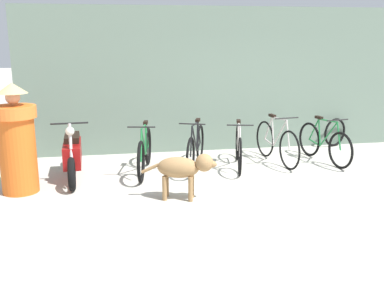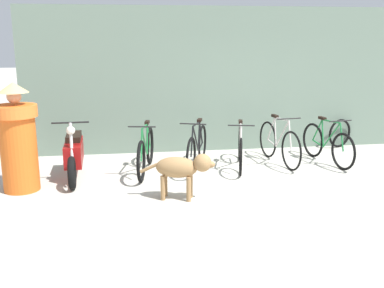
% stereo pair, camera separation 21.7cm
% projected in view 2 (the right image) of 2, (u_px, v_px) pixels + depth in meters
% --- Properties ---
extents(ground_plane, '(60.00, 60.00, 0.00)m').
position_uv_depth(ground_plane, '(269.00, 199.00, 6.67)').
color(ground_plane, '#B7B2A5').
extents(shop_wall_back, '(8.22, 0.20, 2.94)m').
position_uv_depth(shop_wall_back, '(225.00, 80.00, 9.29)').
color(shop_wall_back, slate).
rests_on(shop_wall_back, ground).
extents(bicycle_0, '(0.49, 1.78, 0.91)m').
position_uv_depth(bicycle_0, '(146.00, 152.00, 7.89)').
color(bicycle_0, black).
rests_on(bicycle_0, ground).
extents(bicycle_1, '(0.67, 1.67, 0.90)m').
position_uv_depth(bicycle_1, '(197.00, 148.00, 8.13)').
color(bicycle_1, black).
rests_on(bicycle_1, ground).
extents(bicycle_2, '(0.52, 1.64, 0.87)m').
position_uv_depth(bicycle_2, '(240.00, 148.00, 8.18)').
color(bicycle_2, black).
rests_on(bicycle_2, ground).
extents(bicycle_3, '(0.46, 1.67, 0.93)m').
position_uv_depth(bicycle_3, '(279.00, 143.00, 8.44)').
color(bicycle_3, black).
rests_on(bicycle_3, ground).
extents(bicycle_4, '(0.46, 1.62, 0.88)m').
position_uv_depth(bicycle_4, '(327.00, 144.00, 8.47)').
color(bicycle_4, black).
rests_on(bicycle_4, ground).
extents(motorcycle, '(0.58, 1.91, 1.03)m').
position_uv_depth(motorcycle, '(74.00, 154.00, 7.63)').
color(motorcycle, black).
rests_on(motorcycle, ground).
extents(stray_dog, '(1.10, 0.51, 0.70)m').
position_uv_depth(stray_dog, '(182.00, 168.00, 6.55)').
color(stray_dog, '#997247').
rests_on(stray_dog, ground).
extents(person_in_robes, '(0.75, 0.75, 1.69)m').
position_uv_depth(person_in_robes, '(18.00, 138.00, 6.86)').
color(person_in_robes, orange).
rests_on(person_in_robes, ground).
extents(spare_tire_left, '(0.60, 0.26, 0.62)m').
position_uv_depth(spare_tire_left, '(340.00, 133.00, 9.67)').
color(spare_tire_left, black).
rests_on(spare_tire_left, ground).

